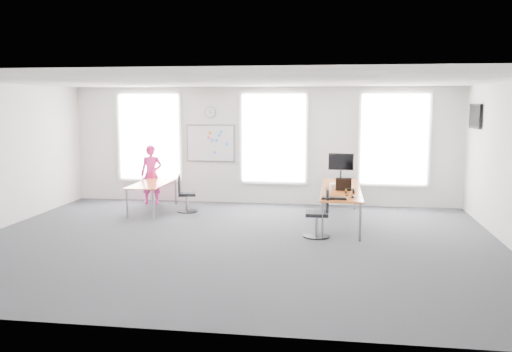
% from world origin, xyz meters
% --- Properties ---
extents(floor, '(10.00, 10.00, 0.00)m').
position_xyz_m(floor, '(0.00, 0.00, 0.00)').
color(floor, '#25252A').
rests_on(floor, ground).
extents(ceiling, '(10.00, 10.00, 0.00)m').
position_xyz_m(ceiling, '(0.00, 0.00, 3.00)').
color(ceiling, silver).
rests_on(ceiling, ground).
extents(wall_back, '(10.00, 0.00, 10.00)m').
position_xyz_m(wall_back, '(0.00, 4.00, 1.50)').
color(wall_back, white).
rests_on(wall_back, ground).
extents(wall_front, '(10.00, 0.00, 10.00)m').
position_xyz_m(wall_front, '(0.00, -4.00, 1.50)').
color(wall_front, white).
rests_on(wall_front, ground).
extents(window_left, '(1.60, 0.06, 2.20)m').
position_xyz_m(window_left, '(-3.00, 3.97, 1.70)').
color(window_left, silver).
rests_on(window_left, wall_back).
extents(window_mid, '(1.60, 0.06, 2.20)m').
position_xyz_m(window_mid, '(0.30, 3.97, 1.70)').
color(window_mid, silver).
rests_on(window_mid, wall_back).
extents(window_right, '(1.60, 0.06, 2.20)m').
position_xyz_m(window_right, '(3.30, 3.97, 1.70)').
color(window_right, silver).
rests_on(window_right, wall_back).
extents(desk_right, '(0.83, 3.12, 0.76)m').
position_xyz_m(desk_right, '(2.00, 1.94, 0.71)').
color(desk_right, orange).
rests_on(desk_right, ground).
extents(desk_left, '(0.74, 1.86, 0.68)m').
position_xyz_m(desk_left, '(-2.50, 2.67, 0.62)').
color(desk_left, orange).
rests_on(desk_left, ground).
extents(chair_right, '(0.51, 0.51, 0.96)m').
position_xyz_m(chair_right, '(1.59, 0.63, 0.42)').
color(chair_right, black).
rests_on(chair_right, ground).
extents(chair_left, '(0.49, 0.49, 0.90)m').
position_xyz_m(chair_left, '(-1.68, 2.61, 0.39)').
color(chair_left, black).
rests_on(chair_left, ground).
extents(person, '(0.61, 0.45, 1.52)m').
position_xyz_m(person, '(-2.82, 3.52, 0.76)').
color(person, '#CB1F75').
rests_on(person, ground).
extents(whiteboard, '(1.20, 0.03, 0.90)m').
position_xyz_m(whiteboard, '(-1.35, 3.97, 1.55)').
color(whiteboard, white).
rests_on(whiteboard, wall_back).
extents(wall_clock, '(0.30, 0.04, 0.30)m').
position_xyz_m(wall_clock, '(-1.35, 3.97, 2.35)').
color(wall_clock, gray).
rests_on(wall_clock, wall_back).
extents(tv, '(0.06, 0.90, 0.55)m').
position_xyz_m(tv, '(4.95, 3.00, 2.30)').
color(tv, black).
rests_on(tv, wall_right).
extents(keyboard, '(0.49, 0.18, 0.02)m').
position_xyz_m(keyboard, '(1.86, 0.64, 0.77)').
color(keyboard, black).
rests_on(keyboard, desk_right).
extents(mouse, '(0.10, 0.13, 0.05)m').
position_xyz_m(mouse, '(2.22, 0.84, 0.78)').
color(mouse, black).
rests_on(mouse, desk_right).
extents(lens_cap, '(0.08, 0.08, 0.01)m').
position_xyz_m(lens_cap, '(2.11, 1.06, 0.76)').
color(lens_cap, black).
rests_on(lens_cap, desk_right).
extents(headphones, '(0.19, 0.10, 0.11)m').
position_xyz_m(headphones, '(2.16, 1.31, 0.81)').
color(headphones, black).
rests_on(headphones, desk_right).
extents(laptop_sleeve, '(0.33, 0.20, 0.27)m').
position_xyz_m(laptop_sleeve, '(2.05, 1.65, 0.89)').
color(laptop_sleeve, black).
rests_on(laptop_sleeve, desk_right).
extents(paper_stack, '(0.33, 0.27, 0.10)m').
position_xyz_m(paper_stack, '(1.91, 1.99, 0.81)').
color(paper_stack, beige).
rests_on(paper_stack, desk_right).
extents(monitor, '(0.59, 0.24, 0.65)m').
position_xyz_m(monitor, '(2.00, 3.09, 1.15)').
color(monitor, black).
rests_on(monitor, desk_right).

